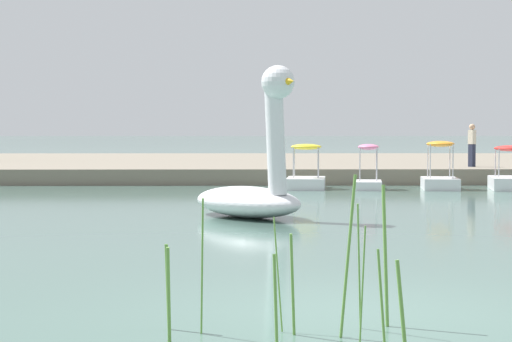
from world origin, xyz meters
The scene contains 9 objects.
ground_plane centered at (0.00, 0.00, 0.00)m, with size 677.72×677.72×0.00m, color #47665B.
shore_bank_far centered at (0.00, 33.94, 0.29)m, with size 148.07×23.18×0.58m, color slate.
swan_boat centered at (-1.04, 10.37, 0.74)m, with size 3.30×3.67×3.41m.
pedal_boat_yellow centered at (0.92, 20.57, 0.40)m, with size 1.51×2.26×1.53m.
pedal_boat_pink centered at (3.00, 20.20, 0.48)m, with size 1.12×1.86×1.53m.
pedal_boat_orange centered at (5.44, 20.20, 0.47)m, with size 1.41×2.12×1.64m.
pedal_boat_red centered at (7.80, 20.09, 0.45)m, with size 1.66×2.44×1.49m.
person_on_path centered at (7.65, 24.57, 1.46)m, with size 0.31×0.32×1.66m.
reed_clump_foreground centered at (-0.67, -1.39, 0.56)m, with size 2.26×1.15×1.56m.
Camera 1 is at (-1.30, -9.83, 1.98)m, focal length 62.55 mm.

